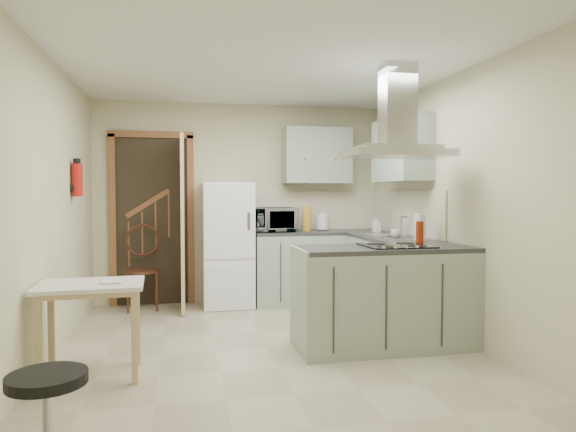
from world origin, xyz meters
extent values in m
plane|color=tan|center=(0.00, 0.00, 0.00)|extent=(4.20, 4.20, 0.00)
plane|color=silver|center=(0.00, 0.00, 2.50)|extent=(4.20, 4.20, 0.00)
plane|color=beige|center=(0.00, 2.10, 1.25)|extent=(3.60, 0.00, 3.60)
plane|color=beige|center=(-1.80, 0.00, 1.25)|extent=(0.00, 4.20, 4.20)
plane|color=beige|center=(1.80, 0.00, 1.25)|extent=(0.00, 4.20, 4.20)
cube|color=brown|center=(-1.10, 2.07, 1.05)|extent=(1.10, 0.12, 2.10)
cube|color=white|center=(-0.20, 1.80, 0.75)|extent=(0.60, 0.60, 1.50)
cube|color=#9EB2A0|center=(0.66, 1.80, 0.45)|extent=(1.08, 0.60, 0.90)
cube|color=#9EB2A0|center=(1.50, 1.12, 0.45)|extent=(0.60, 1.95, 0.90)
cube|color=beige|center=(0.96, 2.09, 1.15)|extent=(1.68, 0.02, 0.50)
cube|color=#9EB2A0|center=(0.95, 1.93, 1.85)|extent=(0.85, 0.35, 0.70)
cube|color=#9EB2A0|center=(1.62, 0.85, 1.85)|extent=(0.35, 0.90, 0.70)
cube|color=#9EB2A0|center=(1.02, -0.18, 0.45)|extent=(1.55, 0.65, 0.90)
cube|color=black|center=(1.12, -0.18, 0.91)|extent=(0.58, 0.50, 0.01)
cube|color=silver|center=(1.12, -0.18, 1.72)|extent=(0.90, 0.55, 0.10)
cube|color=silver|center=(1.50, 0.95, 0.91)|extent=(0.45, 0.40, 0.01)
cylinder|color=#B2140F|center=(-1.74, 0.90, 1.50)|extent=(0.10, 0.10, 0.32)
cube|color=#DDCD88|center=(-1.40, -0.45, 0.35)|extent=(0.78, 0.60, 0.71)
cube|color=#4C1E19|center=(-1.21, 1.80, 0.45)|extent=(0.45, 0.45, 0.91)
cylinder|color=black|center=(-1.38, -1.81, 0.25)|extent=(0.45, 0.45, 0.51)
imported|color=black|center=(0.36, 1.77, 1.05)|extent=(0.57, 0.41, 0.30)
cylinder|color=silver|center=(1.00, 1.81, 1.02)|extent=(0.17, 0.17, 0.23)
cube|color=orange|center=(0.83, 1.94, 1.05)|extent=(0.13, 0.22, 0.30)
imported|color=silver|center=(1.56, 1.41, 1.00)|extent=(0.10, 0.10, 0.20)
cylinder|color=white|center=(1.56, 0.25, 1.04)|extent=(0.11, 0.11, 0.28)
imported|color=white|center=(1.49, 0.66, 0.94)|extent=(0.13, 0.13, 0.09)
cylinder|color=#A22A0D|center=(1.45, 0.04, 1.00)|extent=(0.08, 0.08, 0.21)
imported|color=maroon|center=(-1.33, -0.47, 0.75)|extent=(0.17, 0.22, 0.09)
camera|label=1|loc=(-0.73, -4.43, 1.36)|focal=32.00mm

